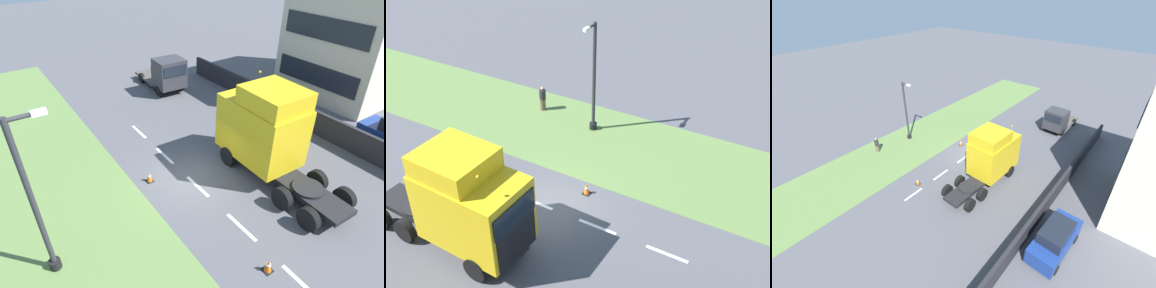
{
  "view_description": "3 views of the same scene",
  "coord_description": "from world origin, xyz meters",
  "views": [
    {
      "loc": [
        -7.1,
        -10.52,
        10.36
      ],
      "look_at": [
        0.18,
        0.06,
        2.02
      ],
      "focal_mm": 30.0,
      "sensor_mm": 36.0,
      "label": 1
    },
    {
      "loc": [
        13.75,
        9.39,
        14.56
      ],
      "look_at": [
        -2.43,
        0.15,
        2.14
      ],
      "focal_mm": 45.0,
      "sensor_mm": 36.0,
      "label": 2
    },
    {
      "loc": [
        12.79,
        -16.38,
        14.52
      ],
      "look_at": [
        -0.05,
        -0.55,
        1.57
      ],
      "focal_mm": 24.0,
      "sensor_mm": 36.0,
      "label": 3
    }
  ],
  "objects": [
    {
      "name": "grass_verge",
      "position": [
        -6.0,
        0.0,
        0.01
      ],
      "size": [
        7.0,
        44.0,
        0.01
      ],
      "color": "#607F42",
      "rests_on": "ground"
    },
    {
      "name": "boundary_wall",
      "position": [
        9.0,
        0.0,
        0.74
      ],
      "size": [
        0.25,
        24.0,
        1.48
      ],
      "color": "#232328",
      "rests_on": "ground"
    },
    {
      "name": "pedestrian",
      "position": [
        -7.46,
        -5.18,
        0.75
      ],
      "size": [
        0.39,
        0.39,
        1.55
      ],
      "color": "brown",
      "rests_on": "ground"
    },
    {
      "name": "lorry_cab",
      "position": [
        3.56,
        -1.36,
        2.34
      ],
      "size": [
        2.92,
        7.56,
        4.79
      ],
      "rotation": [
        0.0,
        0.0,
        -0.04
      ],
      "color": "black",
      "rests_on": "ground"
    },
    {
      "name": "lane_markings",
      "position": [
        0.0,
        -0.7,
        0.0
      ],
      "size": [
        0.16,
        14.6,
        0.0
      ],
      "color": "white",
      "rests_on": "ground"
    },
    {
      "name": "traffic_cone_trailing",
      "position": [
        -1.75,
        1.01,
        0.28
      ],
      "size": [
        0.36,
        0.36,
        0.58
      ],
      "color": "black",
      "rests_on": "ground"
    },
    {
      "name": "parked_car",
      "position": [
        10.72,
        -4.85,
        1.02
      ],
      "size": [
        2.03,
        4.46,
        2.12
      ],
      "rotation": [
        0.0,
        0.0,
        -0.05
      ],
      "color": "navy",
      "rests_on": "ground"
    },
    {
      "name": "flatbed_truck",
      "position": [
        4.75,
        10.14,
        1.42
      ],
      "size": [
        2.42,
        5.44,
        2.71
      ],
      "rotation": [
        0.0,
        0.0,
        3.09
      ],
      "color": "#333338",
      "rests_on": "ground"
    },
    {
      "name": "traffic_cone_lead",
      "position": [
        -0.63,
        -6.02,
        0.28
      ],
      "size": [
        0.36,
        0.36,
        0.58
      ],
      "color": "black",
      "rests_on": "ground"
    },
    {
      "name": "lamp_post",
      "position": [
        -6.94,
        -1.47,
        2.8
      ],
      "size": [
        1.33,
        0.42,
        6.31
      ],
      "color": "black",
      "rests_on": "ground"
    },
    {
      "name": "ground_plane",
      "position": [
        0.0,
        0.0,
        0.0
      ],
      "size": [
        120.0,
        120.0,
        0.0
      ],
      "primitive_type": "plane",
      "color": "#515156",
      "rests_on": "ground"
    }
  ]
}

